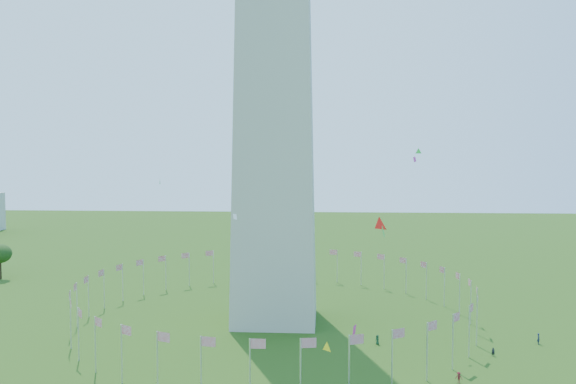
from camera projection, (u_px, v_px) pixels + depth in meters
The scene contains 2 objects.
flag_ring at pixel (275, 299), 116.87m from camera, with size 80.24×80.24×9.00m.
kites_aloft at pixel (323, 244), 85.08m from camera, with size 112.58×67.67×39.37m.
Camera 1 is at (10.16, -65.03, 33.31)m, focal length 35.00 mm.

